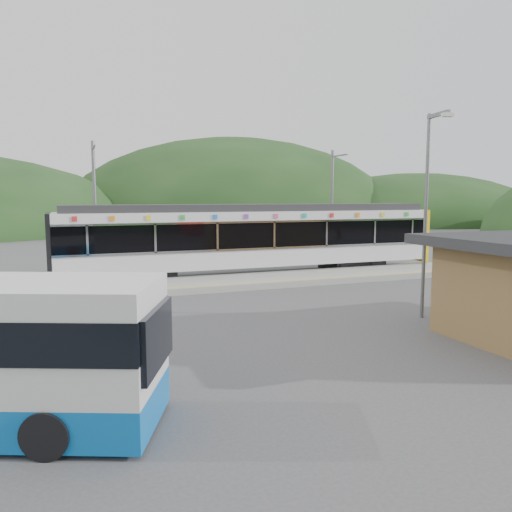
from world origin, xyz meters
name	(u,v)px	position (x,y,z in m)	size (l,w,h in m)	color
ground	(285,296)	(0.00, 0.00, 0.00)	(120.00, 120.00, 0.00)	#4C4C4F
hills	(347,271)	(6.19, 5.29, 0.00)	(146.00, 149.00, 26.00)	#1E3D19
platform	(257,281)	(0.00, 3.30, 0.15)	(26.00, 3.20, 0.30)	#9E9E99
yellow_line	(267,282)	(0.00, 2.00, 0.30)	(26.00, 0.10, 0.01)	yellow
train	(255,236)	(0.92, 6.00, 2.06)	(20.44, 3.01, 3.74)	black
catenary_mast_west	(95,206)	(-7.00, 8.56, 3.65)	(0.18, 1.80, 7.00)	slate
catenary_mast_east	(332,205)	(7.00, 8.56, 3.65)	(0.18, 1.80, 7.00)	slate
lamp_post	(429,199)	(2.88, -5.19, 4.07)	(0.37, 1.20, 6.86)	slate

